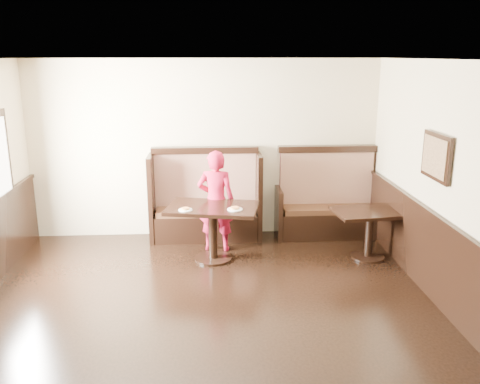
{
  "coord_description": "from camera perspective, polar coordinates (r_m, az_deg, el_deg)",
  "views": [
    {
      "loc": [
        0.06,
        -4.46,
        2.85
      ],
      "look_at": [
        0.49,
        2.35,
        1.0
      ],
      "focal_mm": 38.0,
      "sensor_mm": 36.0,
      "label": 1
    }
  ],
  "objects": [
    {
      "name": "ground",
      "position": [
        5.29,
        -3.83,
        -17.46
      ],
      "size": [
        7.0,
        7.0,
        0.0
      ],
      "primitive_type": "plane",
      "color": "black",
      "rests_on": "ground"
    },
    {
      "name": "child",
      "position": [
        7.51,
        -2.71,
        -1.01
      ],
      "size": [
        0.6,
        0.44,
        1.52
      ],
      "primitive_type": "imported",
      "rotation": [
        0.0,
        0.0,
        2.99
      ],
      "color": "#A3112D",
      "rests_on": "ground"
    },
    {
      "name": "booth_neighbor",
      "position": [
        8.32,
        9.7,
        -1.59
      ],
      "size": [
        1.65,
        0.72,
        1.45
      ],
      "color": "black",
      "rests_on": "ground"
    },
    {
      "name": "room_shell",
      "position": [
        5.23,
        -7.27,
        -9.61
      ],
      "size": [
        7.0,
        7.0,
        7.0
      ],
      "color": "#C4B58E",
      "rests_on": "ground"
    },
    {
      "name": "table_neighbor",
      "position": [
        7.49,
        14.37,
        -3.35
      ],
      "size": [
        1.1,
        0.79,
        0.71
      ],
      "rotation": [
        0.0,
        0.0,
        0.12
      ],
      "color": "black",
      "rests_on": "ground"
    },
    {
      "name": "table_main",
      "position": [
        7.17,
        -3.09,
        -3.03
      ],
      "size": [
        1.38,
        1.01,
        0.8
      ],
      "rotation": [
        0.0,
        0.0,
        -0.2
      ],
      "color": "black",
      "rests_on": "ground"
    },
    {
      "name": "booth_main",
      "position": [
        8.09,
        -3.86,
        -1.54
      ],
      "size": [
        1.75,
        0.72,
        1.45
      ],
      "color": "black",
      "rests_on": "ground"
    },
    {
      "name": "pizza_plate_left",
      "position": [
        6.96,
        -6.15,
        -1.94
      ],
      "size": [
        0.19,
        0.19,
        0.04
      ],
      "color": "white",
      "rests_on": "table_main"
    },
    {
      "name": "pizza_plate_right",
      "position": [
        6.95,
        -0.58,
        -1.88
      ],
      "size": [
        0.21,
        0.21,
        0.04
      ],
      "color": "white",
      "rests_on": "table_main"
    }
  ]
}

